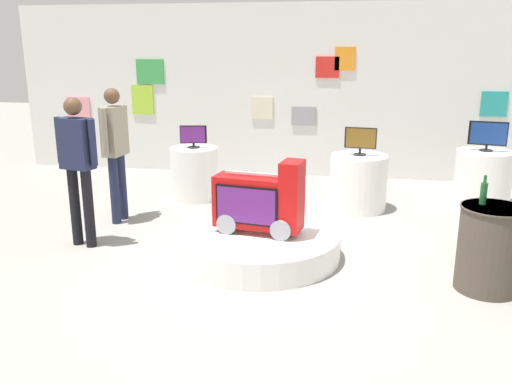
# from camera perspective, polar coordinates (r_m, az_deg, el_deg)

# --- Properties ---
(ground_plane) EXTENTS (30.00, 30.00, 0.00)m
(ground_plane) POSITION_cam_1_polar(r_m,az_deg,el_deg) (5.83, 1.02, -7.73)
(ground_plane) COLOR gray
(back_wall_display) EXTENTS (10.59, 0.13, 3.01)m
(back_wall_display) POSITION_cam_1_polar(r_m,az_deg,el_deg) (9.60, 4.98, 10.63)
(back_wall_display) COLOR silver
(back_wall_display) RESTS_ON ground
(main_display_pedestal) EXTENTS (1.82, 1.82, 0.29)m
(main_display_pedestal) POSITION_cam_1_polar(r_m,az_deg,el_deg) (5.99, 0.25, -5.61)
(main_display_pedestal) COLOR white
(main_display_pedestal) RESTS_ON ground
(novelty_firetruck_tv) EXTENTS (1.01, 0.53, 0.83)m
(novelty_firetruck_tv) POSITION_cam_1_polar(r_m,az_deg,el_deg) (5.82, 0.41, -1.24)
(novelty_firetruck_tv) COLOR gray
(novelty_firetruck_tv) RESTS_ON main_display_pedestal
(display_pedestal_left_rear) EXTENTS (0.81, 0.81, 0.79)m
(display_pedestal_left_rear) POSITION_cam_1_polar(r_m,az_deg,el_deg) (7.77, 10.88, 1.02)
(display_pedestal_left_rear) COLOR white
(display_pedestal_left_rear) RESTS_ON ground
(tv_on_left_rear) EXTENTS (0.44, 0.17, 0.39)m
(tv_on_left_rear) POSITION_cam_1_polar(r_m,az_deg,el_deg) (7.64, 11.12, 5.52)
(tv_on_left_rear) COLOR black
(tv_on_left_rear) RESTS_ON display_pedestal_left_rear
(display_pedestal_center_rear) EXTENTS (0.73, 0.73, 0.79)m
(display_pedestal_center_rear) POSITION_cam_1_polar(r_m,az_deg,el_deg) (8.24, -6.59, 2.01)
(display_pedestal_center_rear) COLOR white
(display_pedestal_center_rear) RESTS_ON ground
(tv_on_center_rear) EXTENTS (0.40, 0.18, 0.34)m
(tv_on_center_rear) POSITION_cam_1_polar(r_m,az_deg,el_deg) (8.12, -6.73, 5.97)
(tv_on_center_rear) COLOR black
(tv_on_center_rear) RESTS_ON display_pedestal_center_rear
(display_pedestal_right_rear) EXTENTS (0.82, 0.82, 0.79)m
(display_pedestal_right_rear) POSITION_cam_1_polar(r_m,az_deg,el_deg) (8.63, 23.10, 1.47)
(display_pedestal_right_rear) COLOR white
(display_pedestal_right_rear) RESTS_ON ground
(tv_on_right_rear) EXTENTS (0.53, 0.19, 0.44)m
(tv_on_right_rear) POSITION_cam_1_polar(r_m,az_deg,el_deg) (8.51, 23.56, 5.63)
(tv_on_right_rear) COLOR black
(tv_on_right_rear) RESTS_ON display_pedestal_right_rear
(side_table_round) EXTENTS (0.62, 0.62, 0.84)m
(side_table_round) POSITION_cam_1_polar(r_m,az_deg,el_deg) (5.57, 23.73, -5.51)
(side_table_round) COLOR #4C4238
(side_table_round) RESTS_ON ground
(bottle_on_side_table) EXTENTS (0.06, 0.06, 0.28)m
(bottle_on_side_table) POSITION_cam_1_polar(r_m,az_deg,el_deg) (5.47, 23.17, -0.06)
(bottle_on_side_table) COLOR #195926
(bottle_on_side_table) RESTS_ON side_table_round
(shopper_browsing_near_truck) EXTENTS (0.23, 0.56, 1.77)m
(shopper_browsing_near_truck) POSITION_cam_1_polar(r_m,az_deg,el_deg) (7.21, -14.83, 4.91)
(shopper_browsing_near_truck) COLOR #1E233F
(shopper_browsing_near_truck) RESTS_ON ground
(shopper_browsing_rear) EXTENTS (0.55, 0.29, 1.74)m
(shopper_browsing_rear) POSITION_cam_1_polar(r_m,az_deg,el_deg) (6.41, -18.55, 3.21)
(shopper_browsing_rear) COLOR black
(shopper_browsing_rear) RESTS_ON ground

